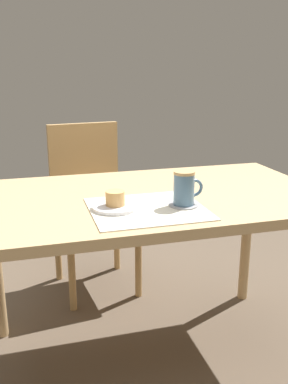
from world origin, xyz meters
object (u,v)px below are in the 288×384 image
(wooden_chair, at_px, (91,201))
(coffee_mug, at_px, (185,188))
(dining_table, at_px, (151,213))
(pastry_plate, at_px, (115,207))
(pastry, at_px, (115,198))

(wooden_chair, xyz_separation_m, coffee_mug, (0.19, -0.91, 0.31))
(dining_table, xyz_separation_m, pastry_plate, (-0.17, -0.14, 0.08))
(wooden_chair, xyz_separation_m, pastry, (-0.05, -0.87, 0.28))
(pastry, bearing_deg, wooden_chair, 86.95)
(dining_table, height_order, coffee_mug, coffee_mug)
(coffee_mug, bearing_deg, dining_table, 109.99)
(pastry_plate, relative_size, coffee_mug, 1.36)
(dining_table, distance_m, pastry_plate, 0.24)
(dining_table, distance_m, pastry, 0.25)
(wooden_chair, height_order, coffee_mug, wooden_chair)
(dining_table, height_order, pastry, pastry)
(pastry_plate, bearing_deg, dining_table, 40.02)
(pastry, distance_m, coffee_mug, 0.24)
(dining_table, xyz_separation_m, pastry, (-0.17, -0.14, 0.12))
(dining_table, bearing_deg, pastry_plate, -139.98)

